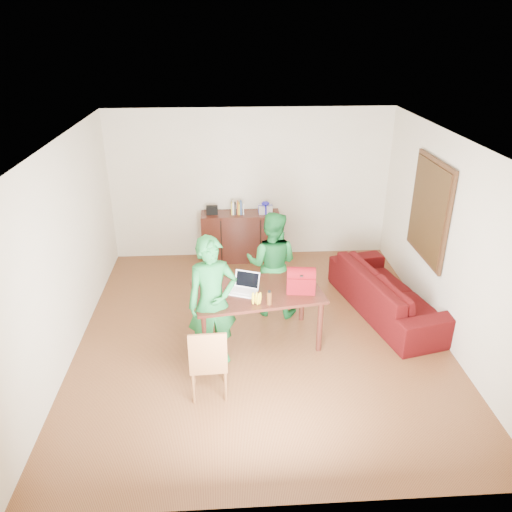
{
  "coord_description": "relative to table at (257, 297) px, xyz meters",
  "views": [
    {
      "loc": [
        -0.44,
        -5.87,
        3.97
      ],
      "look_at": [
        -0.07,
        0.06,
        1.2
      ],
      "focal_mm": 35.0,
      "sensor_mm": 36.0,
      "label": 1
    }
  ],
  "objects": [
    {
      "name": "room",
      "position": [
        0.08,
        0.27,
        0.62
      ],
      "size": [
        5.2,
        5.7,
        2.9
      ],
      "color": "#4D2413",
      "rests_on": "ground"
    },
    {
      "name": "sofa",
      "position": [
        2.02,
        0.65,
        -0.35
      ],
      "size": [
        1.42,
        2.45,
        0.67
      ],
      "primitive_type": "imported",
      "rotation": [
        0.0,
        0.0,
        1.81
      ],
      "color": "#3F0813",
      "rests_on": "ground"
    },
    {
      "name": "laptop",
      "position": [
        -0.18,
        -0.05,
        0.14
      ],
      "size": [
        0.4,
        0.35,
        0.24
      ],
      "rotation": [
        0.0,
        0.0,
        -0.39
      ],
      "color": "white",
      "rests_on": "table"
    },
    {
      "name": "person_far",
      "position": [
        0.27,
        0.77,
        0.11
      ],
      "size": [
        0.92,
        0.8,
        1.59
      ],
      "primitive_type": "imported",
      "rotation": [
        0.0,
        0.0,
        2.85
      ],
      "color": "#166528",
      "rests_on": "ground"
    },
    {
      "name": "chair",
      "position": [
        -0.62,
        -1.03,
        -0.41
      ],
      "size": [
        0.44,
        0.42,
        0.94
      ],
      "rotation": [
        0.0,
        0.0,
        0.05
      ],
      "color": "brown",
      "rests_on": "ground"
    },
    {
      "name": "bottle",
      "position": [
        0.13,
        -0.35,
        0.2
      ],
      "size": [
        0.07,
        0.07,
        0.19
      ],
      "primitive_type": "cylinder",
      "rotation": [
        0.0,
        0.0,
        0.05
      ],
      "color": "#552D13",
      "rests_on": "table"
    },
    {
      "name": "bananas",
      "position": [
        -0.03,
        -0.34,
        0.13
      ],
      "size": [
        0.19,
        0.15,
        0.06
      ],
      "primitive_type": null,
      "rotation": [
        0.0,
        0.0,
        -0.29
      ],
      "color": "yellow",
      "rests_on": "table"
    },
    {
      "name": "person_near",
      "position": [
        -0.57,
        -0.4,
        0.18
      ],
      "size": [
        0.71,
        0.55,
        1.73
      ],
      "primitive_type": "imported",
      "rotation": [
        0.0,
        0.0,
        0.24
      ],
      "color": "#166429",
      "rests_on": "ground"
    },
    {
      "name": "red_bag",
      "position": [
        0.57,
        -0.05,
        0.23
      ],
      "size": [
        0.39,
        0.25,
        0.27
      ],
      "primitive_type": "cube",
      "rotation": [
        0.0,
        0.0,
        -0.12
      ],
      "color": "maroon",
      "rests_on": "table"
    },
    {
      "name": "table",
      "position": [
        0.0,
        0.0,
        0.0
      ],
      "size": [
        1.8,
        1.19,
        0.78
      ],
      "rotation": [
        0.0,
        0.0,
        0.15
      ],
      "color": "black",
      "rests_on": "ground"
    }
  ]
}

